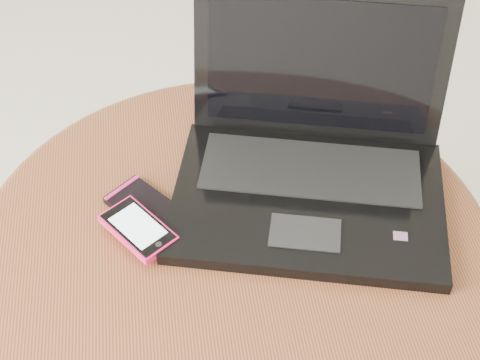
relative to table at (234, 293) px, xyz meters
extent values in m
cylinder|color=#622D1A|center=(0.00, 0.00, -0.16)|extent=(0.11, 0.11, 0.49)
cylinder|color=#5E2D15|center=(0.00, 0.00, 0.10)|extent=(0.67, 0.67, 0.03)
torus|color=#5E2D15|center=(0.00, 0.00, 0.10)|extent=(0.70, 0.70, 0.03)
cube|color=black|center=(0.11, 0.05, 0.13)|extent=(0.42, 0.34, 0.02)
cube|color=black|center=(0.12, 0.09, 0.14)|extent=(0.32, 0.19, 0.00)
cube|color=black|center=(0.09, -0.02, 0.14)|extent=(0.10, 0.08, 0.00)
cube|color=red|center=(0.21, -0.04, 0.14)|extent=(0.02, 0.02, 0.00)
cube|color=black|center=(0.15, 0.19, 0.25)|extent=(0.36, 0.15, 0.22)
cube|color=black|center=(0.15, 0.19, 0.25)|extent=(0.31, 0.12, 0.18)
cube|color=black|center=(-0.11, 0.07, 0.12)|extent=(0.12, 0.13, 0.01)
cube|color=#BC2168|center=(-0.14, 0.11, 0.13)|extent=(0.05, 0.04, 0.00)
cube|color=#EC1A58|center=(-0.12, 0.02, 0.13)|extent=(0.10, 0.12, 0.01)
cube|color=black|center=(-0.12, 0.02, 0.14)|extent=(0.10, 0.11, 0.00)
cube|color=#C9EEF7|center=(-0.12, 0.02, 0.14)|extent=(0.08, 0.08, 0.00)
cylinder|color=black|center=(-0.10, -0.01, 0.14)|extent=(0.01, 0.01, 0.00)
camera|label=1|loc=(-0.08, -0.59, 0.84)|focal=53.52mm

